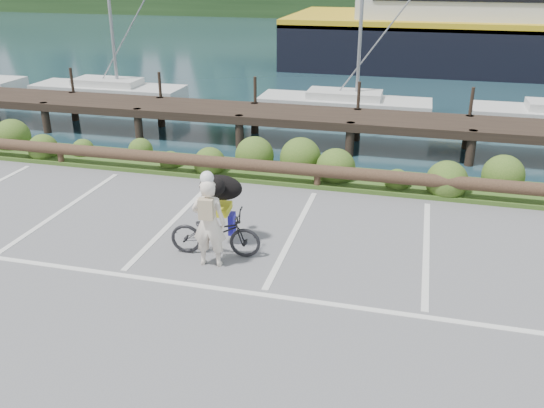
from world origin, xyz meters
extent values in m
plane|color=#5C5C5F|center=(0.00, 0.00, 0.00)|extent=(72.00, 72.00, 0.00)
plane|color=#172F38|center=(0.00, 48.00, -1.20)|extent=(160.00, 160.00, 0.00)
cube|color=#3D5B21|center=(0.00, 5.30, 0.05)|extent=(34.00, 1.60, 0.10)
imported|color=black|center=(-1.22, 0.76, 0.45)|extent=(1.75, 0.77, 0.89)
imported|color=#F5E4CF|center=(-1.18, 0.37, 0.83)|extent=(0.64, 0.46, 1.65)
ellipsoid|color=black|center=(-1.28, 1.30, 1.14)|extent=(0.50, 0.89, 0.49)
camera|label=1|loc=(2.19, -8.24, 5.06)|focal=38.00mm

